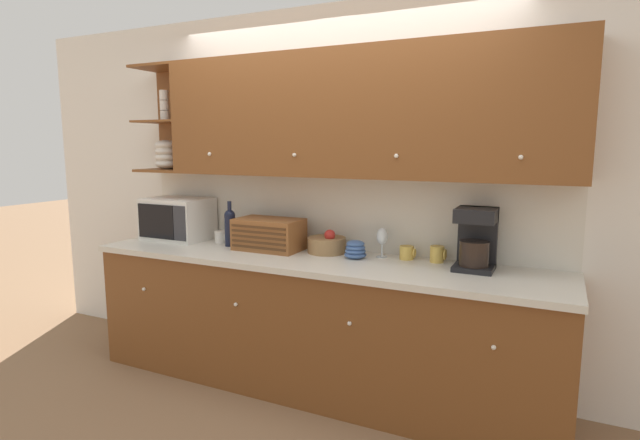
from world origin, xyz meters
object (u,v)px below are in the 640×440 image
object	(u,v)px
fruit_basket	(327,244)
mug_patterned_third	(407,253)
bread_box	(269,234)
wine_glass	(382,237)
mug_blue_second	(221,237)
mug	(438,254)
wine_bottle	(230,226)
coffee_maker	(476,238)
bowl_stack_on_counter	(355,250)
microwave	(178,219)

from	to	relation	value
fruit_basket	mug_patterned_third	size ratio (longest dim) A/B	2.56
bread_box	wine_glass	distance (m)	0.81
mug_blue_second	mug	xyz separation A→B (m)	(1.64, 0.07, 0.01)
wine_bottle	fruit_basket	world-z (taller)	wine_bottle
coffee_maker	wine_bottle	bearing A→B (deg)	-177.77
bowl_stack_on_counter	wine_glass	size ratio (longest dim) A/B	0.74
microwave	wine_glass	world-z (taller)	microwave
mug_blue_second	bowl_stack_on_counter	xyz separation A→B (m)	(1.12, -0.05, 0.01)
bread_box	mug_patterned_third	bearing A→B (deg)	7.87
wine_bottle	wine_glass	xyz separation A→B (m)	(1.13, 0.13, -0.02)
bowl_stack_on_counter	mug	size ratio (longest dim) A/B	1.41
mug_blue_second	fruit_basket	size ratio (longest dim) A/B	0.39
mug_blue_second	coffee_maker	size ratio (longest dim) A/B	0.28
microwave	wine_glass	xyz separation A→B (m)	(1.66, 0.09, -0.03)
microwave	fruit_basket	bearing A→B (deg)	2.48
mug_patterned_third	coffee_maker	world-z (taller)	coffee_maker
microwave	mug	xyz separation A→B (m)	(2.03, 0.10, -0.11)
microwave	bowl_stack_on_counter	world-z (taller)	microwave
mug_blue_second	mug	bearing A→B (deg)	2.48
bowl_stack_on_counter	coffee_maker	world-z (taller)	coffee_maker
wine_bottle	mug_patterned_third	distance (m)	1.31
bread_box	coffee_maker	world-z (taller)	coffee_maker
wine_bottle	bread_box	world-z (taller)	wine_bottle
wine_glass	mug_patterned_third	bearing A→B (deg)	5.08
wine_bottle	fruit_basket	bearing A→B (deg)	7.52
microwave	mug_blue_second	distance (m)	0.41
wine_glass	coffee_maker	xyz separation A→B (m)	(0.61, -0.06, 0.05)
microwave	mug_blue_second	bearing A→B (deg)	4.90
mug_patterned_third	bread_box	bearing A→B (deg)	-172.13
mug_blue_second	bread_box	world-z (taller)	bread_box
wine_bottle	coffee_maker	bearing A→B (deg)	2.23
mug_blue_second	bread_box	distance (m)	0.48
microwave	coffee_maker	bearing A→B (deg)	0.62
wine_glass	mug	distance (m)	0.37
wine_glass	mug_blue_second	bearing A→B (deg)	-177.66
mug_blue_second	coffee_maker	xyz separation A→B (m)	(1.88, -0.01, 0.14)
bread_box	coffee_maker	distance (m)	1.41
microwave	mug_blue_second	size ratio (longest dim) A/B	4.72
mug_blue_second	mug	distance (m)	1.64
mug	wine_bottle	bearing A→B (deg)	-174.38
mug_blue_second	mug_patterned_third	size ratio (longest dim) A/B	1.00
wine_bottle	mug	xyz separation A→B (m)	(1.49, 0.15, -0.10)
mug_blue_second	wine_glass	size ratio (longest dim) A/B	0.52
microwave	coffee_maker	distance (m)	2.27
wine_bottle	wine_glass	size ratio (longest dim) A/B	1.67
mug_blue_second	wine_glass	distance (m)	1.28
fruit_basket	bowl_stack_on_counter	size ratio (longest dim) A/B	1.81
fruit_basket	bowl_stack_on_counter	world-z (taller)	fruit_basket
microwave	bowl_stack_on_counter	bearing A→B (deg)	-0.65
mug_patterned_third	fruit_basket	bearing A→B (deg)	-175.35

